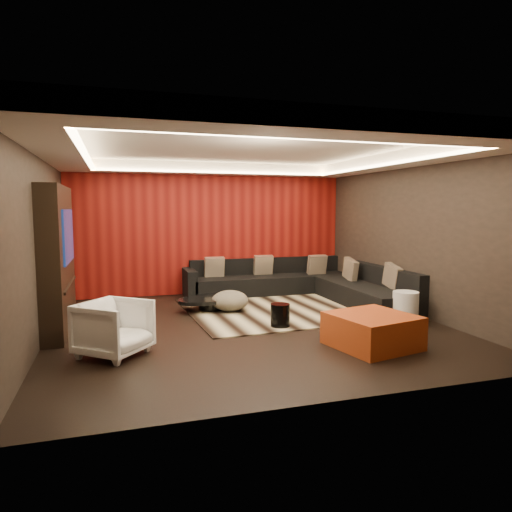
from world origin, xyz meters
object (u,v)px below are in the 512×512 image
object	(u,v)px
orange_ottoman	(372,331)
white_side_table	(405,307)
drum_stool	(280,315)
coffee_table	(212,303)
armchair	(114,328)
sectional_sofa	(304,285)

from	to	relation	value
orange_ottoman	white_side_table	bearing A→B (deg)	39.13
drum_stool	white_side_table	xyz separation A→B (m)	(2.06, -0.32, 0.06)
coffee_table	armchair	bearing A→B (deg)	-127.75
orange_ottoman	sectional_sofa	world-z (taller)	sectional_sofa
drum_stool	armchair	xyz separation A→B (m)	(-2.49, -0.67, 0.16)
white_side_table	armchair	world-z (taller)	armchair
white_side_table	orange_ottoman	size ratio (longest dim) A/B	0.52
sectional_sofa	orange_ottoman	bearing A→B (deg)	-97.54
drum_stool	orange_ottoman	size ratio (longest dim) A/B	0.36
coffee_table	orange_ottoman	xyz separation A→B (m)	(1.62, -2.84, 0.09)
white_side_table	sectional_sofa	distance (m)	2.55
coffee_table	sectional_sofa	size ratio (longest dim) A/B	0.36
coffee_table	drum_stool	world-z (taller)	drum_stool
drum_stool	orange_ottoman	bearing A→B (deg)	-57.16
drum_stool	sectional_sofa	bearing A→B (deg)	58.44
coffee_table	drum_stool	xyz separation A→B (m)	(0.78, -1.53, 0.07)
drum_stool	sectional_sofa	world-z (taller)	sectional_sofa
drum_stool	orange_ottoman	xyz separation A→B (m)	(0.84, -1.31, 0.02)
drum_stool	sectional_sofa	distance (m)	2.48
coffee_table	sectional_sofa	distance (m)	2.16
white_side_table	drum_stool	bearing A→B (deg)	171.26
coffee_table	drum_stool	bearing A→B (deg)	-63.03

